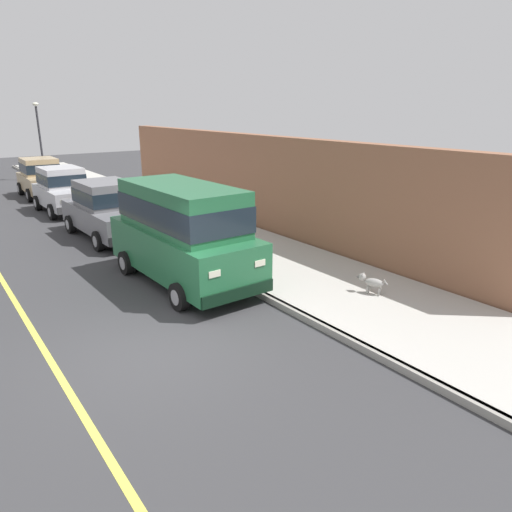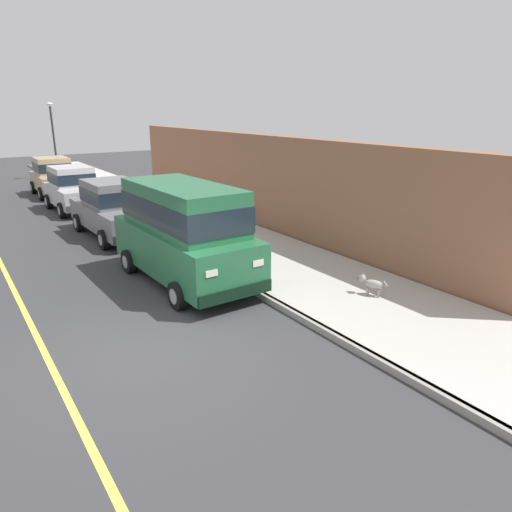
# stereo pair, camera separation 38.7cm
# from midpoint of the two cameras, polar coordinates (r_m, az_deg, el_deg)

# --- Properties ---
(ground_plane) EXTENTS (80.00, 80.00, 0.00)m
(ground_plane) POSITION_cam_midpoint_polar(r_m,az_deg,el_deg) (9.17, -11.83, -11.00)
(ground_plane) COLOR #38383A
(curb) EXTENTS (0.16, 64.00, 0.14)m
(curb) POSITION_cam_midpoint_polar(r_m,az_deg,el_deg) (10.58, 4.43, -6.22)
(curb) COLOR gray
(curb) RESTS_ON ground
(sidewalk) EXTENTS (3.60, 64.00, 0.14)m
(sidewalk) POSITION_cam_midpoint_polar(r_m,az_deg,el_deg) (11.70, 11.40, -4.14)
(sidewalk) COLOR #B7B5AD
(sidewalk) RESTS_ON ground
(lane_centre_line) EXTENTS (0.12, 57.60, 0.01)m
(lane_centre_line) POSITION_cam_midpoint_polar(r_m,az_deg,el_deg) (8.80, -21.75, -13.23)
(lane_centre_line) COLOR #E0D64C
(lane_centre_line) RESTS_ON ground
(car_green_van) EXTENTS (2.21, 4.94, 2.52)m
(car_green_van) POSITION_cam_midpoint_polar(r_m,az_deg,el_deg) (11.99, -7.78, 3.24)
(car_green_van) COLOR #23663D
(car_green_van) RESTS_ON ground
(car_grey_sedan) EXTENTS (2.13, 4.65, 1.92)m
(car_grey_sedan) POSITION_cam_midpoint_polar(r_m,az_deg,el_deg) (17.07, -16.08, 5.58)
(car_grey_sedan) COLOR slate
(car_grey_sedan) RESTS_ON ground
(car_silver_hatchback) EXTENTS (2.02, 3.84, 1.88)m
(car_silver_hatchback) POSITION_cam_midpoint_polar(r_m,az_deg,el_deg) (21.94, -20.65, 7.65)
(car_silver_hatchback) COLOR #BCBCC1
(car_silver_hatchback) RESTS_ON ground
(car_tan_hatchback) EXTENTS (2.00, 3.82, 1.88)m
(car_tan_hatchback) POSITION_cam_midpoint_polar(r_m,az_deg,el_deg) (26.30, -22.80, 8.89)
(car_tan_hatchback) COLOR tan
(car_tan_hatchback) RESTS_ON ground
(dog_grey) EXTENTS (0.39, 0.71, 0.49)m
(dog_grey) POSITION_cam_midpoint_polar(r_m,az_deg,el_deg) (11.32, 14.67, -3.19)
(dog_grey) COLOR #999691
(dog_grey) RESTS_ON sidewalk
(fire_hydrant) EXTENTS (0.34, 0.24, 0.72)m
(fire_hydrant) POSITION_cam_midpoint_polar(r_m,az_deg,el_deg) (12.78, -1.52, 0.01)
(fire_hydrant) COLOR red
(fire_hydrant) RESTS_ON sidewalk
(street_lamp) EXTENTS (0.36, 0.36, 4.42)m
(street_lamp) POSITION_cam_midpoint_polar(r_m,az_deg,el_deg) (31.91, -22.91, 13.68)
(street_lamp) COLOR #2D2D33
(street_lamp) RESTS_ON sidewalk
(building_facade) EXTENTS (0.50, 20.00, 3.38)m
(building_facade) POSITION_cam_midpoint_polar(r_m,az_deg,el_deg) (17.43, 1.45, 8.85)
(building_facade) COLOR #8C5B42
(building_facade) RESTS_ON ground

